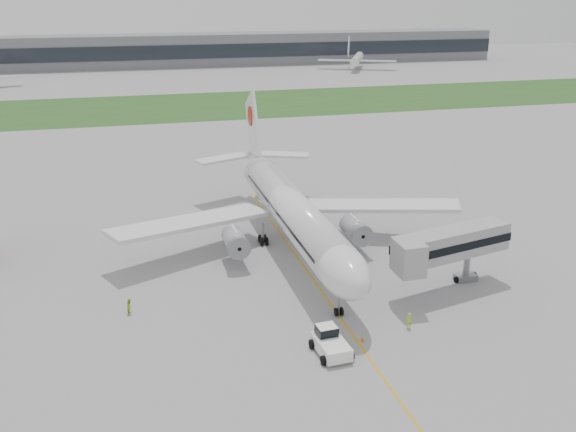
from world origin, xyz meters
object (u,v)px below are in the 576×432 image
object	(u,v)px
jet_bridge	(446,246)
pushback_tug	(330,342)
airliner	(290,207)
ground_crew_near	(409,321)

from	to	relation	value
jet_bridge	pushback_tug	bearing A→B (deg)	-163.71
airliner	jet_bridge	world-z (taller)	airliner
pushback_tug	ground_crew_near	distance (m)	9.53
pushback_tug	jet_bridge	xyz separation A→B (m)	(16.85, 9.52, 4.36)
pushback_tug	jet_bridge	distance (m)	19.84
airliner	pushback_tug	world-z (taller)	airliner
jet_bridge	airliner	bearing A→B (deg)	115.40
airliner	jet_bridge	bearing A→B (deg)	-51.42
jet_bridge	ground_crew_near	bearing A→B (deg)	-149.61
airliner	jet_bridge	distance (m)	21.81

